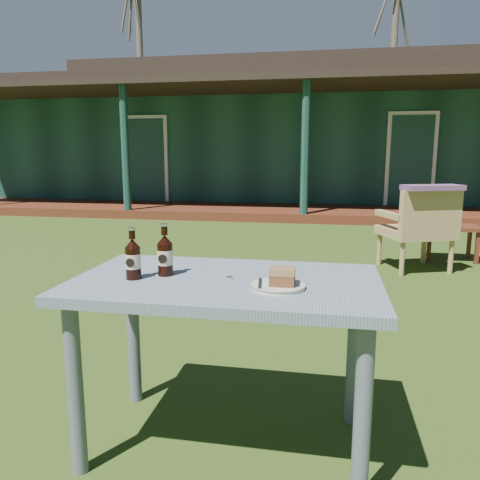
% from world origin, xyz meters
% --- Properties ---
extents(ground, '(80.00, 80.00, 0.00)m').
position_xyz_m(ground, '(0.00, 0.00, 0.00)').
color(ground, '#334916').
extents(pavilion, '(15.80, 8.30, 3.45)m').
position_xyz_m(pavilion, '(-0.00, 9.39, 1.61)').
color(pavilion, '#173D33').
rests_on(pavilion, ground).
extents(tree_left, '(0.28, 0.28, 10.50)m').
position_xyz_m(tree_left, '(-8.00, 17.50, 5.25)').
color(tree_left, brown).
rests_on(tree_left, ground).
extents(tree_mid, '(0.28, 0.28, 9.50)m').
position_xyz_m(tree_mid, '(3.00, 18.50, 4.75)').
color(tree_mid, brown).
rests_on(tree_mid, ground).
extents(cafe_table, '(1.20, 0.70, 0.72)m').
position_xyz_m(cafe_table, '(0.00, -1.60, 0.62)').
color(cafe_table, slate).
rests_on(cafe_table, ground).
extents(plate, '(0.20, 0.20, 0.01)m').
position_xyz_m(plate, '(0.21, -1.69, 0.73)').
color(plate, silver).
rests_on(plate, cafe_table).
extents(cake_slice, '(0.09, 0.09, 0.06)m').
position_xyz_m(cake_slice, '(0.23, -1.69, 0.77)').
color(cake_slice, brown).
rests_on(cake_slice, plate).
extents(fork, '(0.03, 0.14, 0.00)m').
position_xyz_m(fork, '(0.15, -1.70, 0.74)').
color(fork, silver).
rests_on(fork, plate).
extents(cola_bottle_near, '(0.06, 0.06, 0.21)m').
position_xyz_m(cola_bottle_near, '(-0.25, -1.59, 0.80)').
color(cola_bottle_near, black).
rests_on(cola_bottle_near, cafe_table).
extents(cola_bottle_far, '(0.06, 0.06, 0.20)m').
position_xyz_m(cola_bottle_far, '(-0.36, -1.67, 0.80)').
color(cola_bottle_far, black).
rests_on(cola_bottle_far, cafe_table).
extents(bottle_cap, '(0.03, 0.03, 0.01)m').
position_xyz_m(bottle_cap, '(0.01, -1.60, 0.72)').
color(bottle_cap, silver).
rests_on(bottle_cap, cafe_table).
extents(armchair_left, '(0.80, 0.77, 0.85)m').
position_xyz_m(armchair_left, '(1.33, 1.63, 0.48)').
color(armchair_left, tan).
rests_on(armchair_left, ground).
extents(floral_throw, '(0.62, 0.41, 0.05)m').
position_xyz_m(floral_throw, '(1.39, 1.47, 0.88)').
color(floral_throw, '#6C446F').
rests_on(floral_throw, armchair_left).
extents(side_table, '(0.60, 0.40, 0.40)m').
position_xyz_m(side_table, '(1.78, 2.21, 0.34)').
color(side_table, '#562514').
rests_on(side_table, ground).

